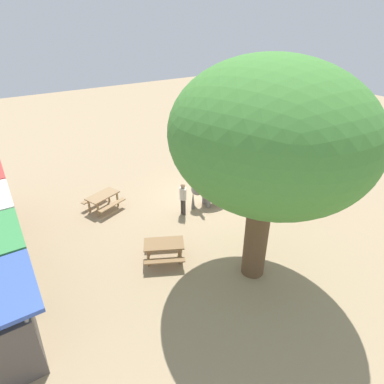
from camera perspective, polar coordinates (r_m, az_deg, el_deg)
ground_plane at (r=16.60m, az=2.14°, el=-1.00°), size 60.00×60.00×0.00m
elephant at (r=15.61m, az=3.23°, el=0.48°), size 1.29×1.94×1.34m
person_handler at (r=14.80m, az=-1.61°, el=-0.81°), size 0.51×0.32×1.62m
shade_tree_main at (r=9.73m, az=13.41°, el=9.50°), size 6.30×5.78×7.49m
wooden_bench at (r=16.54m, az=18.19°, el=-0.82°), size 0.58×1.44×0.88m
picnic_table_near at (r=15.94m, az=-15.53°, el=-1.10°), size 1.93×1.94×0.78m
picnic_table_far at (r=12.41m, az=-5.00°, el=-9.72°), size 2.00×2.01×0.78m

